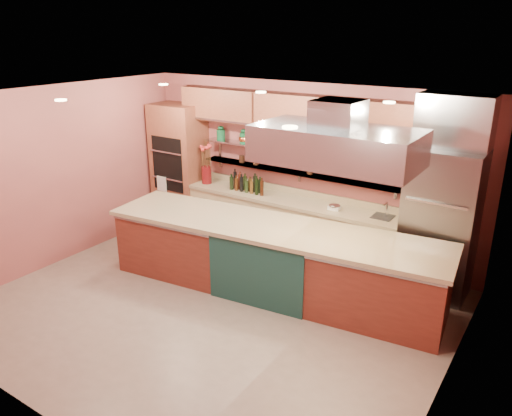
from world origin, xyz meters
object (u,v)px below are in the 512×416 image
Objects in this scene: island at (272,259)px; copper_kettle at (244,139)px; refrigerator at (440,223)px; flower_vase at (207,175)px; kitchen_scale at (334,206)px; green_canister at (270,142)px.

copper_kettle is at bearing 128.71° from island.
flower_vase is (-4.13, 0.01, 0.04)m from refrigerator.
refrigerator is at bearing 26.61° from island.
copper_kettle is (-1.85, 0.22, 0.80)m from kitchen_scale.
kitchen_scale is 1.11× the size of green_canister.
kitchen_scale is 1.58m from green_canister.
flower_vase is 1.00m from copper_kettle.
copper_kettle is (0.68, 0.22, 0.69)m from flower_vase.
green_canister is (-0.98, 1.49, 1.30)m from island.
kitchen_scale is at bearing 179.64° from refrigerator.
green_canister is at bearing 116.86° from island.
island is at bearing -103.34° from kitchen_scale.
green_canister is (-1.33, 0.22, 0.82)m from kitchen_scale.
island is at bearing -56.74° from green_canister.
refrigerator reaches higher than island.
kitchen_scale is at bearing -9.36° from green_canister.
green_canister is (1.20, 0.22, 0.71)m from flower_vase.
refrigerator reaches higher than copper_kettle.
copper_kettle is at bearing 175.41° from kitchen_scale.
island is (-1.95, -1.26, -0.55)m from refrigerator.
flower_vase is at bearing 143.32° from island.
island is at bearing -146.99° from refrigerator.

